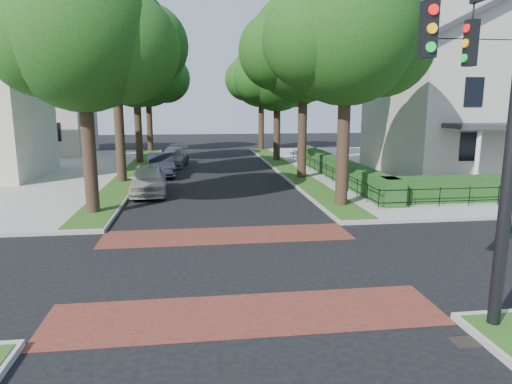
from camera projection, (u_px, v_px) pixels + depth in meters
ground at (235, 266)px, 13.50m from camera, size 120.00×120.00×0.00m
sidewalk_ne at (470, 166)px, 34.47m from camera, size 30.00×30.00×0.15m
crosswalk_far at (227, 235)px, 16.62m from camera, size 9.00×2.20×0.01m
crosswalk_near at (247, 314)px, 10.39m from camera, size 9.00×2.20×0.01m
storm_drain at (468, 342)px, 9.18m from camera, size 0.65×0.45×0.01m
grass_strip_ne at (287, 168)px, 32.75m from camera, size 1.60×29.80×0.02m
grass_strip_nw at (133, 171)px, 31.37m from camera, size 1.60×29.80×0.02m
tree_right_near at (348, 36)px, 19.81m from camera, size 7.75×6.67×10.66m
tree_right_mid at (305, 49)px, 27.54m from camera, size 8.25×7.09×11.22m
tree_right_far at (278, 76)px, 36.48m from camera, size 7.25×6.23×9.74m
tree_right_back at (262, 78)px, 45.17m from camera, size 7.50×6.45×10.20m
tree_left_near at (85, 40)px, 18.46m from camera, size 7.50×6.45×10.20m
tree_left_mid at (117, 39)px, 26.06m from camera, size 8.00×6.88×11.48m
tree_left_far at (137, 72)px, 35.02m from camera, size 7.00×6.02×9.86m
tree_left_back at (149, 75)px, 43.75m from camera, size 7.75×6.66×10.44m
hedge_main_road at (335, 167)px, 28.94m from camera, size 1.00×18.00×1.20m
fence_main_road at (323, 170)px, 28.87m from camera, size 0.06×18.00×0.90m
house_victorian at (478, 84)px, 30.08m from camera, size 13.00×13.05×12.48m
house_left_far at (36, 100)px, 41.70m from camera, size 10.00×9.00×10.14m
traffic_signal at (500, 105)px, 8.93m from camera, size 2.17×2.00×8.00m
parked_car_front at (148, 180)px, 24.00m from camera, size 2.15×4.74×1.58m
parked_car_middle at (161, 165)px, 30.09m from camera, size 2.18×4.78×1.52m
parked_car_rear at (174, 157)px, 34.84m from camera, size 2.45×4.93×1.38m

